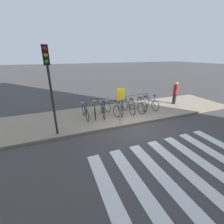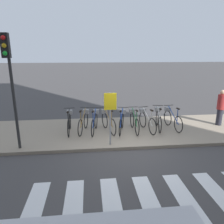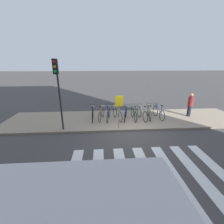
{
  "view_description": "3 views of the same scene",
  "coord_description": "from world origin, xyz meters",
  "views": [
    {
      "loc": [
        -3.75,
        -6.47,
        3.67
      ],
      "look_at": [
        -1.03,
        0.46,
        0.78
      ],
      "focal_mm": 24.0,
      "sensor_mm": 36.0,
      "label": 1
    },
    {
      "loc": [
        -1.36,
        -7.14,
        3.49
      ],
      "look_at": [
        -0.44,
        1.5,
        1.03
      ],
      "focal_mm": 35.0,
      "sensor_mm": 36.0,
      "label": 2
    },
    {
      "loc": [
        -1.6,
        -7.81,
        3.87
      ],
      "look_at": [
        -0.97,
        1.13,
        0.84
      ],
      "focal_mm": 24.0,
      "sensor_mm": 36.0,
      "label": 3
    }
  ],
  "objects": [
    {
      "name": "ground_plane",
      "position": [
        0.0,
        0.0,
        0.0
      ],
      "size": [
        120.0,
        120.0,
        0.0
      ],
      "primitive_type": "plane",
      "color": "#423F3F"
    },
    {
      "name": "traffic_light",
      "position": [
        -3.88,
        0.24,
        2.9
      ],
      "size": [
        0.24,
        0.4,
        3.89
      ],
      "color": "#2D2D2D",
      "rests_on": "sidewalk"
    },
    {
      "name": "parked_bicycle_2",
      "position": [
        -1.16,
        1.73,
        0.57
      ],
      "size": [
        0.48,
        1.67,
        1.03
      ],
      "color": "black",
      "rests_on": "sidewalk"
    },
    {
      "name": "parked_bicycle_8",
      "position": [
        2.28,
        1.81,
        0.57
      ],
      "size": [
        0.46,
        1.68,
        1.03
      ],
      "color": "black",
      "rests_on": "sidewalk"
    },
    {
      "name": "parked_bicycle_7",
      "position": [
        1.67,
        1.83,
        0.57
      ],
      "size": [
        0.48,
        1.66,
        1.03
      ],
      "color": "black",
      "rests_on": "sidewalk"
    },
    {
      "name": "pedestrian",
      "position": [
        4.64,
        1.98,
        0.99
      ],
      "size": [
        0.34,
        0.34,
        1.66
      ],
      "color": "#23232D",
      "rests_on": "sidewalk"
    },
    {
      "name": "sign_post",
      "position": [
        -0.63,
        0.29,
        1.45
      ],
      "size": [
        0.44,
        0.07,
        1.94
      ],
      "color": "#99999E",
      "rests_on": "sidewalk"
    },
    {
      "name": "parked_bicycle_4",
      "position": [
        -0.01,
        1.66,
        0.57
      ],
      "size": [
        0.57,
        1.64,
        1.03
      ],
      "color": "black",
      "rests_on": "sidewalk"
    },
    {
      "name": "parked_bicycle_1",
      "position": [
        -1.63,
        1.81,
        0.57
      ],
      "size": [
        0.54,
        1.65,
        1.03
      ],
      "color": "black",
      "rests_on": "sidewalk"
    },
    {
      "name": "parked_bicycle_5",
      "position": [
        0.54,
        1.68,
        0.57
      ],
      "size": [
        0.46,
        1.68,
        1.03
      ],
      "color": "black",
      "rests_on": "sidewalk"
    },
    {
      "name": "parked_bicycle_3",
      "position": [
        -0.59,
        1.76,
        0.57
      ],
      "size": [
        0.6,
        1.63,
        1.03
      ],
      "color": "black",
      "rests_on": "sidewalk"
    },
    {
      "name": "parked_bicycle_0",
      "position": [
        -2.23,
        1.77,
        0.57
      ],
      "size": [
        0.46,
        1.68,
        1.03
      ],
      "color": "black",
      "rests_on": "sidewalk"
    },
    {
      "name": "parked_bicycle_6",
      "position": [
        1.08,
        1.66,
        0.57
      ],
      "size": [
        0.49,
        1.66,
        1.03
      ],
      "color": "black",
      "rests_on": "sidewalk"
    },
    {
      "name": "sidewalk",
      "position": [
        0.0,
        1.82,
        0.06
      ],
      "size": [
        16.11,
        3.64,
        0.12
      ],
      "color": "gray",
      "rests_on": "ground_plane"
    }
  ]
}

